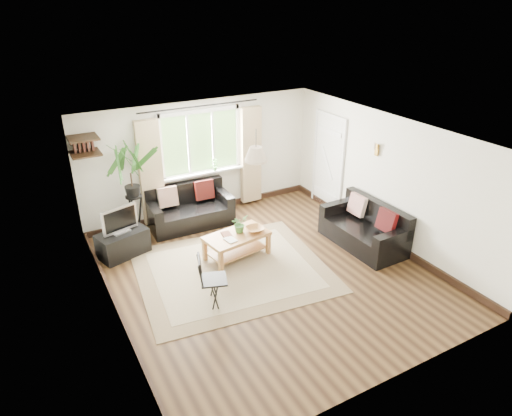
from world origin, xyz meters
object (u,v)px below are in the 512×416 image
tv_stand (123,243)px  palm_stand (133,192)px  coffee_table (237,246)px  folding_chair (214,280)px  sofa_right (363,226)px  sofa_back (190,208)px

tv_stand → palm_stand: bearing=37.3°
coffee_table → folding_chair: 1.38m
sofa_right → palm_stand: 4.33m
sofa_right → palm_stand: size_ratio=0.88×
sofa_right → tv_stand: (-4.00, 1.80, -0.15)m
coffee_table → tv_stand: tv_stand is taller
sofa_right → coffee_table: sofa_right is taller
sofa_back → tv_stand: bearing=-159.2°
tv_stand → folding_chair: size_ratio=1.05×
sofa_right → folding_chair: folding_chair is taller
coffee_table → palm_stand: (-1.34, 1.62, 0.70)m
sofa_right → tv_stand: bearing=-115.5°
sofa_right → folding_chair: 3.16m
sofa_back → palm_stand: size_ratio=0.89×
sofa_back → coffee_table: sofa_back is taller
tv_stand → folding_chair: 2.26m
sofa_back → coffee_table: (0.26, -1.57, -0.16)m
tv_stand → folding_chair: (0.85, -2.09, 0.18)m
tv_stand → sofa_back: bearing=2.7°
sofa_right → tv_stand: 4.39m
coffee_table → tv_stand: size_ratio=1.31×
tv_stand → folding_chair: folding_chair is taller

